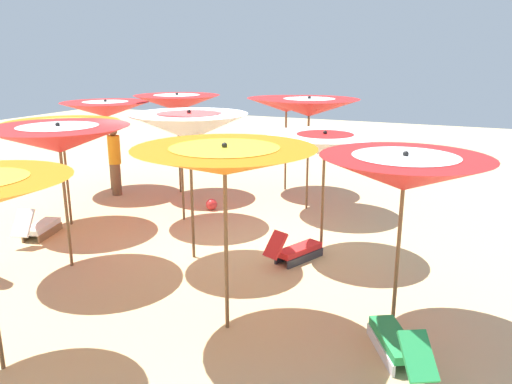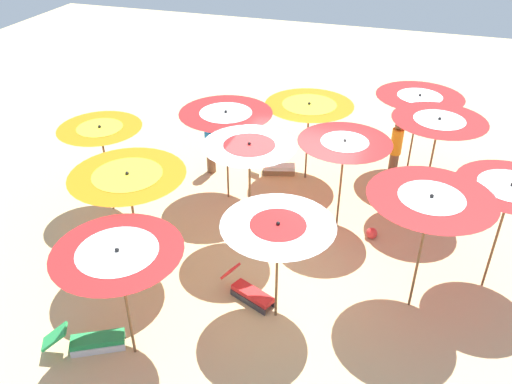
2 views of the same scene
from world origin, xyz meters
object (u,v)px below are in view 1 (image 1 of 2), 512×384
object	(u,v)px
beach_umbrella_2	(309,107)
beach_umbrella_5	(189,126)
beach_umbrella_1	(325,145)
beach_umbrella_6	(180,123)
beach_umbrella_11	(106,109)
beachgoer_1	(115,160)
beach_umbrella_7	(177,103)
lounger_1	(39,227)
beach_ball	(212,204)
lounger_0	(397,343)
lounger_2	(296,250)
beach_umbrella_10	(62,130)
beach_umbrella_0	(404,172)
beach_umbrella_9	(59,139)
beach_umbrella_3	(286,105)
beach_umbrella_4	(225,161)

from	to	relation	value
beach_umbrella_2	beach_umbrella_5	xyz separation A→B (m)	(-3.54, 0.89, -0.02)
beach_umbrella_1	beach_umbrella_2	bearing A→B (deg)	23.87
beach_umbrella_6	beach_umbrella_11	distance (m)	3.34
beach_umbrella_5	beachgoer_1	bearing A→B (deg)	54.32
beach_umbrella_7	beach_umbrella_11	world-z (taller)	beach_umbrella_7
lounger_1	beach_umbrella_6	bearing A→B (deg)	-59.44
beach_ball	lounger_0	bearing A→B (deg)	-132.09
beach_umbrella_2	beach_umbrella_11	size ratio (longest dim) A/B	1.09
beach_umbrella_6	beach_umbrella_11	world-z (taller)	beach_umbrella_11
lounger_1	beachgoer_1	xyz separation A→B (m)	(3.09, 0.60, 0.68)
beach_umbrella_5	lounger_2	world-z (taller)	beach_umbrella_5
beach_umbrella_11	beachgoer_1	world-z (taller)	beach_umbrella_11
beach_umbrella_7	beach_umbrella_10	distance (m)	3.19
beach_umbrella_5	lounger_0	xyz separation A→B (m)	(-1.72, -3.70, -2.07)
beach_umbrella_0	beach_umbrella_10	world-z (taller)	beach_umbrella_0
beach_umbrella_5	beach_umbrella_9	distance (m)	2.03
lounger_1	beachgoer_1	bearing A→B (deg)	-4.97
beach_umbrella_5	beachgoer_1	xyz separation A→B (m)	(2.74, 3.82, -1.38)
beach_umbrella_11	beach_ball	size ratio (longest dim) A/B	9.05
beach_umbrella_9	lounger_2	size ratio (longest dim) A/B	1.98
beach_umbrella_3	beach_umbrella_1	bearing A→B (deg)	-150.95
beach_umbrella_10	beach_ball	distance (m)	3.52
beach_umbrella_9	beachgoer_1	world-z (taller)	beach_umbrella_9
beach_umbrella_5	beachgoer_1	size ratio (longest dim) A/B	1.49
beach_umbrella_1	beach_umbrella_10	size ratio (longest dim) A/B	0.97
beach_umbrella_3	beach_umbrella_11	distance (m)	4.52
beachgoer_1	beach_ball	xyz separation A→B (m)	(-0.18, -2.78, -0.77)
beach_umbrella_6	lounger_1	distance (m)	3.39
beach_ball	beach_umbrella_6	bearing A→B (deg)	165.66
lounger_2	beachgoer_1	size ratio (longest dim) A/B	0.71
beach_umbrella_3	beach_umbrella_4	size ratio (longest dim) A/B	1.00
beach_umbrella_11	lounger_2	distance (m)	6.77
beach_umbrella_0	lounger_2	world-z (taller)	beach_umbrella_0
beach_umbrella_1	beach_umbrella_2	xyz separation A→B (m)	(2.39, 1.06, 0.37)
beach_umbrella_0	beach_umbrella_1	distance (m)	2.64
beach_umbrella_0	beach_umbrella_2	size ratio (longest dim) A/B	0.91
beach_umbrella_1	beach_umbrella_6	world-z (taller)	beach_umbrella_6
beach_umbrella_11	beachgoer_1	distance (m)	1.33
lounger_2	beach_umbrella_1	bearing A→B (deg)	0.05
beach_umbrella_4	lounger_0	world-z (taller)	beach_umbrella_4
beach_umbrella_2	beach_umbrella_0	bearing A→B (deg)	-149.49
lounger_1	beach_umbrella_9	bearing A→B (deg)	-133.36
beach_umbrella_9	beach_ball	xyz separation A→B (m)	(3.70, -0.64, -2.00)
beach_umbrella_2	beach_umbrella_4	size ratio (longest dim) A/B	1.05
beach_umbrella_6	beach_umbrella_7	size ratio (longest dim) A/B	0.91
beach_umbrella_0	beach_umbrella_7	bearing A→B (deg)	52.97
lounger_0	beachgoer_1	bearing A→B (deg)	30.75
beach_umbrella_1	lounger_2	size ratio (longest dim) A/B	1.80
beach_umbrella_4	beach_umbrella_2	bearing A→B (deg)	7.41
beach_umbrella_0	beach_umbrella_1	bearing A→B (deg)	37.07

